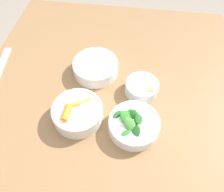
% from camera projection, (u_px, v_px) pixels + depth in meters
% --- Properties ---
extents(ground_plane, '(10.00, 10.00, 0.00)m').
position_uv_depth(ground_plane, '(107.00, 173.00, 1.42)').
color(ground_plane, gray).
extents(dining_table, '(1.35, 1.05, 0.76)m').
position_uv_depth(dining_table, '(105.00, 124.00, 0.88)').
color(dining_table, olive).
rests_on(dining_table, ground_plane).
extents(bowl_carrots, '(0.18, 0.18, 0.08)m').
position_uv_depth(bowl_carrots, '(78.00, 112.00, 0.76)').
color(bowl_carrots, silver).
rests_on(bowl_carrots, dining_table).
extents(bowl_greens, '(0.17, 0.17, 0.08)m').
position_uv_depth(bowl_greens, '(133.00, 125.00, 0.74)').
color(bowl_greens, white).
rests_on(bowl_greens, dining_table).
extents(bowl_beans_hotdog, '(0.18, 0.18, 0.05)m').
position_uv_depth(bowl_beans_hotdog, '(96.00, 67.00, 0.89)').
color(bowl_beans_hotdog, white).
rests_on(bowl_beans_hotdog, dining_table).
extents(bowl_cookies, '(0.13, 0.13, 0.05)m').
position_uv_depth(bowl_cookies, '(142.00, 87.00, 0.83)').
color(bowl_cookies, silver).
rests_on(bowl_cookies, dining_table).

